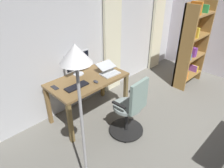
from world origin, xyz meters
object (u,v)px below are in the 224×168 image
object	(u,v)px
computer_keyboard	(77,86)
desk	(88,84)
office_chair	(130,110)
computer_monitor	(77,62)
computer_mouse	(96,82)
cell_phone_by_monitor	(55,88)
floor_lamp	(79,86)
bookshelf	(191,45)
laptop	(108,70)

from	to	relation	value
computer_keyboard	desk	bearing A→B (deg)	-162.11
office_chair	computer_monitor	size ratio (longest dim) A/B	2.09
computer_keyboard	computer_mouse	distance (m)	0.32
cell_phone_by_monitor	computer_keyboard	bearing A→B (deg)	138.79
floor_lamp	cell_phone_by_monitor	bearing A→B (deg)	-108.24
cell_phone_by_monitor	bookshelf	size ratio (longest dim) A/B	0.08
computer_keyboard	floor_lamp	size ratio (longest dim) A/B	0.21
computer_mouse	cell_phone_by_monitor	distance (m)	0.64
office_chair	cell_phone_by_monitor	distance (m)	1.21
office_chair	computer_monitor	world-z (taller)	computer_monitor
computer_monitor	desk	bearing A→B (deg)	91.01
computer_mouse	floor_lamp	size ratio (longest dim) A/B	0.05
desk	floor_lamp	size ratio (longest dim) A/B	0.69
desk	cell_phone_by_monitor	size ratio (longest dim) A/B	9.03
office_chair	laptop	distance (m)	0.83
cell_phone_by_monitor	desk	bearing A→B (deg)	166.51
desk	computer_monitor	bearing A→B (deg)	-88.99
computer_monitor	cell_phone_by_monitor	bearing A→B (deg)	11.84
bookshelf	desk	bearing A→B (deg)	-14.68
cell_phone_by_monitor	floor_lamp	xyz separation A→B (m)	(0.41, 1.24, 0.73)
office_chair	bookshelf	xyz separation A→B (m)	(-2.17, -0.21, 0.43)
desk	office_chair	xyz separation A→B (m)	(-0.16, 0.82, -0.19)
laptop	computer_mouse	bearing A→B (deg)	17.65
office_chair	computer_mouse	size ratio (longest dim) A/B	10.22
desk	computer_mouse	size ratio (longest dim) A/B	13.00
computer_monitor	computer_mouse	bearing A→B (deg)	92.32
desk	bookshelf	size ratio (longest dim) A/B	0.72
bookshelf	floor_lamp	distance (m)	3.37
office_chair	bookshelf	distance (m)	2.22
computer_monitor	floor_lamp	xyz separation A→B (m)	(0.94, 1.35, 0.51)
office_chair	floor_lamp	distance (m)	1.53
cell_phone_by_monitor	laptop	bearing A→B (deg)	165.75
floor_lamp	desk	bearing A→B (deg)	-130.40
bookshelf	floor_lamp	xyz separation A→B (m)	(3.28, 0.50, 0.59)
office_chair	computer_mouse	distance (m)	0.71
office_chair	cell_phone_by_monitor	bearing A→B (deg)	123.26
laptop	computer_mouse	distance (m)	0.38
office_chair	floor_lamp	bearing A→B (deg)	-168.09
computer_keyboard	floor_lamp	world-z (taller)	floor_lamp
floor_lamp	computer_monitor	bearing A→B (deg)	-124.91
desk	cell_phone_by_monitor	bearing A→B (deg)	-13.23
cell_phone_by_monitor	bookshelf	distance (m)	2.96
office_chair	computer_monitor	distance (m)	1.19
desk	computer_keyboard	size ratio (longest dim) A/B	3.37
desk	computer_mouse	bearing A→B (deg)	93.92
cell_phone_by_monitor	floor_lamp	bearing A→B (deg)	71.49
computer_monitor	computer_mouse	size ratio (longest dim) A/B	4.89
office_chair	computer_mouse	world-z (taller)	office_chair
computer_mouse	computer_monitor	bearing A→B (deg)	-87.68
laptop	computer_monitor	bearing A→B (deg)	-37.76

